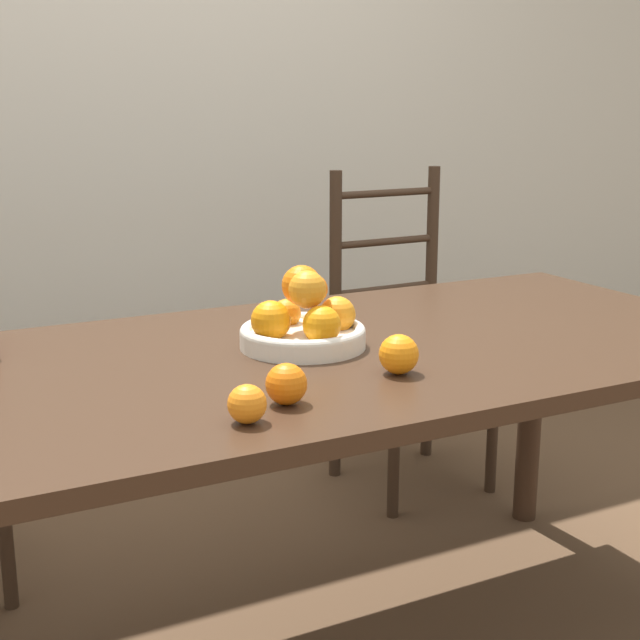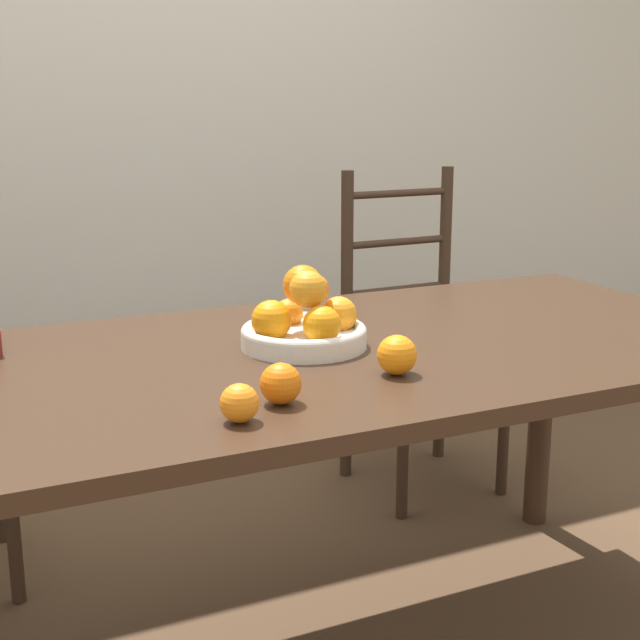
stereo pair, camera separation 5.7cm
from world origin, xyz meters
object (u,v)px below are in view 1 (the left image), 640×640
object	(u,v)px
orange_loose_2	(399,354)
chair_right	(406,341)
orange_loose_1	(247,404)
fruit_bowl	(304,323)
orange_loose_0	(286,384)

from	to	relation	value
orange_loose_2	chair_right	distance (m)	1.25
orange_loose_1	orange_loose_2	bearing A→B (deg)	18.00
fruit_bowl	orange_loose_0	xyz separation A→B (m)	(-0.18, -0.30, -0.02)
fruit_bowl	orange_loose_1	world-z (taller)	fruit_bowl
orange_loose_0	orange_loose_2	size ratio (longest dim) A/B	0.94
orange_loose_0	fruit_bowl	bearing A→B (deg)	59.16
orange_loose_0	orange_loose_2	bearing A→B (deg)	13.26
orange_loose_1	chair_right	size ratio (longest dim) A/B	0.06
orange_loose_1	orange_loose_2	size ratio (longest dim) A/B	0.84
fruit_bowl	orange_loose_0	distance (m)	0.35
orange_loose_2	chair_right	xyz separation A→B (m)	(0.67, 1.01, -0.30)
chair_right	orange_loose_1	bearing A→B (deg)	-133.86
fruit_bowl	orange_loose_0	size ratio (longest dim) A/B	3.67
orange_loose_1	orange_loose_2	world-z (taller)	orange_loose_2
fruit_bowl	orange_loose_1	distance (m)	0.45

